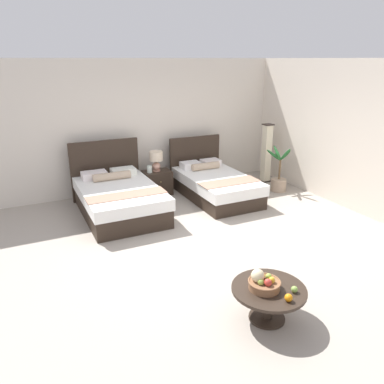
{
  "coord_description": "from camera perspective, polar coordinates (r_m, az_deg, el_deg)",
  "views": [
    {
      "loc": [
        -2.73,
        -4.82,
        2.77
      ],
      "look_at": [
        -0.12,
        0.51,
        0.69
      ],
      "focal_mm": 35.58,
      "sensor_mm": 36.0,
      "label": 1
    }
  ],
  "objects": [
    {
      "name": "coffee_table",
      "position": [
        4.43,
        11.39,
        -14.93
      ],
      "size": [
        0.82,
        0.82,
        0.4
      ],
      "color": "#2F241B",
      "rests_on": "ground"
    },
    {
      "name": "vase",
      "position": [
        7.99,
        -6.39,
        3.44
      ],
      "size": [
        0.11,
        0.11,
        0.15
      ],
      "color": "silver",
      "rests_on": "nightstand"
    },
    {
      "name": "bed_near_corner",
      "position": [
        8.0,
        3.38,
        1.2
      ],
      "size": [
        1.23,
        2.09,
        1.12
      ],
      "color": "#2F241B",
      "rests_on": "ground"
    },
    {
      "name": "wall_back",
      "position": [
        8.46,
        -6.99,
        9.83
      ],
      "size": [
        9.81,
        0.12,
        2.78
      ],
      "primitive_type": "cube",
      "color": "silver",
      "rests_on": "ground"
    },
    {
      "name": "potted_palm",
      "position": [
        8.58,
        12.86,
        1.86
      ],
      "size": [
        0.55,
        0.63,
        1.02
      ],
      "color": "tan",
      "rests_on": "ground"
    },
    {
      "name": "loose_apple",
      "position": [
        4.35,
        15.1,
        -13.91
      ],
      "size": [
        0.07,
        0.07,
        0.07
      ],
      "color": "#86AB4B",
      "rests_on": "coffee_table"
    },
    {
      "name": "ground_plane",
      "position": [
        6.2,
        3.09,
        -7.32
      ],
      "size": [
        9.81,
        9.72,
        0.02
      ],
      "primitive_type": "cube",
      "color": "#A3988C"
    },
    {
      "name": "fruit_bowl",
      "position": [
        4.31,
        10.64,
        -13.15
      ],
      "size": [
        0.36,
        0.36,
        0.22
      ],
      "color": "brown",
      "rests_on": "coffee_table"
    },
    {
      "name": "table_lamp",
      "position": [
        8.06,
        -5.41,
        4.96
      ],
      "size": [
        0.28,
        0.28,
        0.43
      ],
      "color": "tan",
      "rests_on": "nightstand"
    },
    {
      "name": "nightstand",
      "position": [
        8.19,
        -5.24,
        1.4
      ],
      "size": [
        0.59,
        0.43,
        0.52
      ],
      "color": "#2F241B",
      "rests_on": "ground"
    },
    {
      "name": "floor_lamp_corner",
      "position": [
        9.08,
        11.08,
        5.7
      ],
      "size": [
        0.21,
        0.21,
        1.37
      ],
      "color": "#342A25",
      "rests_on": "ground"
    },
    {
      "name": "wall_side_right",
      "position": [
        7.95,
        21.94,
        7.98
      ],
      "size": [
        0.12,
        5.32,
        2.78
      ],
      "primitive_type": "cube",
      "color": "beige",
      "rests_on": "ground"
    },
    {
      "name": "loose_orange",
      "position": [
        4.19,
        14.27,
        -15.1
      ],
      "size": [
        0.08,
        0.08,
        0.08
      ],
      "color": "orange",
      "rests_on": "coffee_table"
    },
    {
      "name": "bed_near_window",
      "position": [
        7.25,
        -10.92,
        -0.87
      ],
      "size": [
        1.41,
        2.1,
        1.22
      ],
      "color": "#2F241B",
      "rests_on": "ground"
    }
  ]
}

